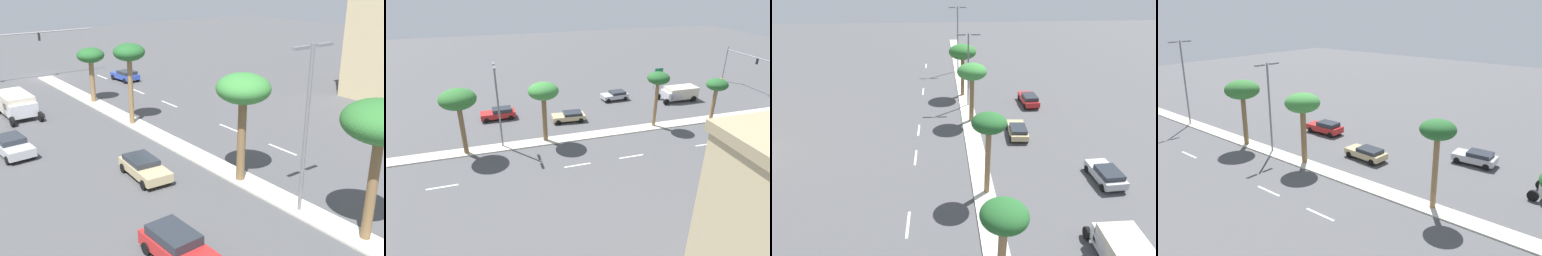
# 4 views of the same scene
# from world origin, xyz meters

# --- Properties ---
(ground_plane) EXTENTS (160.00, 160.00, 0.00)m
(ground_plane) POSITION_xyz_m (0.00, 32.91, 0.00)
(ground_plane) COLOR #4C4C4F
(median_curb) EXTENTS (1.80, 84.63, 0.12)m
(median_curb) POSITION_xyz_m (0.00, 42.32, 0.06)
(median_curb) COLOR beige
(median_curb) RESTS_ON ground
(lane_stripe_right) EXTENTS (0.20, 2.80, 0.01)m
(lane_stripe_right) POSITION_xyz_m (-6.01, 19.42, 0.01)
(lane_stripe_right) COLOR silver
(lane_stripe_right) RESTS_ON ground
(lane_stripe_near) EXTENTS (0.20, 2.80, 0.01)m
(lane_stripe_near) POSITION_xyz_m (-6.01, 28.85, 0.01)
(lane_stripe_near) COLOR silver
(lane_stripe_near) RESTS_ON ground
(lane_stripe_leading) EXTENTS (0.20, 2.80, 0.01)m
(lane_stripe_leading) POSITION_xyz_m (-6.01, 34.88, 0.01)
(lane_stripe_leading) COLOR silver
(lane_stripe_leading) RESTS_ON ground
(lane_stripe_center) EXTENTS (0.20, 2.80, 0.01)m
(lane_stripe_center) POSITION_xyz_m (-6.01, 47.86, 0.01)
(lane_stripe_center) COLOR silver
(lane_stripe_center) RESTS_ON ground
(lane_stripe_outboard) EXTENTS (0.20, 2.80, 0.01)m
(lane_stripe_outboard) POSITION_xyz_m (-6.01, 61.77, 0.01)
(lane_stripe_outboard) COLOR silver
(lane_stripe_outboard) RESTS_ON ground
(palm_tree_right) EXTENTS (2.74, 2.74, 5.53)m
(palm_tree_right) POSITION_xyz_m (-0.08, 14.27, 4.67)
(palm_tree_right) COLOR olive
(palm_tree_right) RESTS_ON median_curb
(palm_tree_front) EXTENTS (2.70, 2.70, 7.03)m
(palm_tree_front) POSITION_xyz_m (0.22, 22.80, 6.09)
(palm_tree_front) COLOR olive
(palm_tree_front) RESTS_ON median_curb
(palm_tree_mid) EXTENTS (3.39, 3.39, 6.97)m
(palm_tree_mid) POSITION_xyz_m (0.22, 36.94, 5.93)
(palm_tree_mid) COLOR brown
(palm_tree_mid) RESTS_ON median_curb
(palm_tree_left) EXTENTS (3.75, 3.75, 7.23)m
(palm_tree_left) POSITION_xyz_m (-0.25, 45.80, 6.16)
(palm_tree_left) COLOR brown
(palm_tree_left) RESTS_ON median_curb
(street_lamp_mid) EXTENTS (2.90, 0.24, 9.37)m
(street_lamp_mid) POSITION_xyz_m (0.21, 41.88, 5.64)
(street_lamp_mid) COLOR slate
(street_lamp_mid) RESTS_ON median_curb
(street_lamp_far) EXTENTS (2.90, 0.24, 10.72)m
(street_lamp_far) POSITION_xyz_m (-0.26, 58.03, 6.34)
(street_lamp_far) COLOR slate
(street_lamp_far) RESTS_ON median_curb
(sedan_red_near) EXTENTS (2.08, 4.62, 1.49)m
(sedan_red_near) POSITION_xyz_m (8.38, 41.72, 0.79)
(sedan_red_near) COLOR red
(sedan_red_near) RESTS_ON ground
(sedan_silver_far) EXTENTS (2.30, 4.21, 1.34)m
(sedan_silver_far) POSITION_xyz_m (10.77, 23.74, 0.73)
(sedan_silver_far) COLOR #B2B2B7
(sedan_silver_far) RESTS_ON ground
(sedan_tan_right) EXTENTS (2.24, 4.45, 1.26)m
(sedan_tan_right) POSITION_xyz_m (4.93, 32.78, 0.70)
(sedan_tan_right) COLOR tan
(sedan_tan_right) RESTS_ON ground
(box_truck) EXTENTS (2.76, 6.04, 2.13)m
(box_truck) POSITION_xyz_m (7.67, 14.45, 1.21)
(box_truck) COLOR silver
(box_truck) RESTS_ON ground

